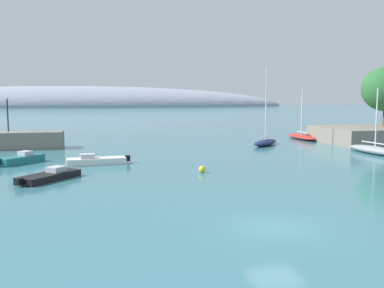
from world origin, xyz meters
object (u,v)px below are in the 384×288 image
Objects in this scene: motorboat_white_foreground at (96,161)px; sailboat_navy_near_shore at (265,142)px; sailboat_grey_outer_mooring at (375,150)px; mooring_buoy_yellow at (202,169)px; motorboat_teal_outer at (20,159)px; motorboat_black_alongside_breakwater at (49,176)px; harbor_lamp_post at (7,110)px; sailboat_red_mid_mooring at (301,136)px.

sailboat_navy_near_shore is at bearing -157.04° from motorboat_white_foreground.
sailboat_grey_outer_mooring is 14.50× the size of mooring_buoy_yellow.
mooring_buoy_yellow is at bearing -77.67° from motorboat_teal_outer.
harbor_lamp_post is at bearing 56.61° from motorboat_black_alongside_breakwater.
harbor_lamp_post is (-3.27, 12.61, 4.28)m from motorboat_teal_outer.
harbor_lamp_post is (-10.24, 14.78, 4.32)m from motorboat_white_foreground.
motorboat_black_alongside_breakwater is at bearing -117.50° from motorboat_teal_outer.
sailboat_red_mid_mooring reaches higher than motorboat_white_foreground.
sailboat_red_mid_mooring is at bearing 48.79° from mooring_buoy_yellow.
sailboat_navy_near_shore is 17.86× the size of mooring_buoy_yellow.
motorboat_teal_outer is 13.71m from harbor_lamp_post.
sailboat_navy_near_shore is 21.68m from mooring_buoy_yellow.
motorboat_white_foreground reaches higher than mooring_buoy_yellow.
sailboat_grey_outer_mooring is 1.39× the size of motorboat_white_foreground.
sailboat_red_mid_mooring is 15.05× the size of mooring_buoy_yellow.
sailboat_navy_near_shore reaches higher than motorboat_black_alongside_breakwater.
sailboat_navy_near_shore is 1.23× the size of sailboat_grey_outer_mooring.
motorboat_teal_outer is 1.06× the size of harbor_lamp_post.
sailboat_grey_outer_mooring is (0.01, -17.20, 0.05)m from sailboat_red_mid_mooring.
motorboat_white_foreground is at bearing 12.87° from motorboat_black_alongside_breakwater.
sailboat_red_mid_mooring is at bearing -7.81° from sailboat_navy_near_shore.
motorboat_black_alongside_breakwater is at bearing -177.45° from mooring_buoy_yellow.
sailboat_red_mid_mooring reaches higher than mooring_buoy_yellow.
sailboat_grey_outer_mooring reaches higher than motorboat_black_alongside_breakwater.
mooring_buoy_yellow is (11.96, 0.53, -0.02)m from motorboat_black_alongside_breakwater.
motorboat_teal_outer is at bearing -96.83° from sailboat_grey_outer_mooring.
harbor_lamp_post is (-31.54, 3.65, 4.19)m from sailboat_navy_near_shore.
sailboat_grey_outer_mooring reaches higher than mooring_buoy_yellow.
sailboat_red_mid_mooring is 39.88m from motorboat_teal_outer.
motorboat_teal_outer is at bearing -75.46° from harbor_lamp_post.
sailboat_navy_near_shore is 1.19× the size of sailboat_red_mid_mooring.
motorboat_teal_outer is at bearing 151.05° from mooring_buoy_yellow.
harbor_lamp_post is (-6.81, 21.71, 4.36)m from motorboat_black_alongside_breakwater.
harbor_lamp_post is (-18.77, 21.18, 4.39)m from mooring_buoy_yellow.
sailboat_grey_outer_mooring is 36.74m from motorboat_teal_outer.
sailboat_red_mid_mooring is 41.36m from motorboat_black_alongside_breakwater.
motorboat_black_alongside_breakwater is at bearing -81.59° from sailboat_grey_outer_mooring.
motorboat_black_alongside_breakwater is 23.17m from harbor_lamp_post.
sailboat_grey_outer_mooring is (8.43, -10.52, -0.01)m from sailboat_navy_near_shore.
mooring_buoy_yellow is at bearing -172.26° from sailboat_navy_near_shore.
sailboat_navy_near_shore is 10.74m from sailboat_red_mid_mooring.
sailboat_red_mid_mooring is (8.42, 6.67, -0.06)m from sailboat_navy_near_shore.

